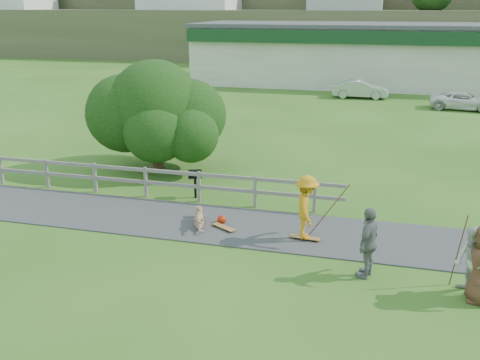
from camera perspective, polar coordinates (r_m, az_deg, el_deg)
The scene contains 17 objects.
ground at distance 15.26m, azimuth -1.24°, elevation -7.19°, with size 260.00×260.00×0.00m, color #2E5819.
path at distance 16.57m, azimuth 0.19°, elevation -4.98°, with size 34.00×3.00×0.04m, color #343437.
fence at distance 19.47m, azimuth -11.70°, elevation 0.40°, with size 15.05×0.10×1.10m.
strip_mall at distance 48.35m, azimuth 15.32°, elevation 12.82°, with size 32.50×10.75×5.10m.
skater_rider at distance 15.42m, azimuth 7.09°, elevation -3.26°, with size 1.21×0.70×1.87m, color orange.
skater_fallen at distance 16.59m, azimuth -4.31°, elevation -4.01°, with size 1.56×0.37×0.57m, color #A97B5D.
spectator_a at distance 13.62m, azimuth 23.42°, elevation -8.06°, with size 0.83×0.65×1.72m, color #B9B8B5.
spectator_b at distance 13.71m, azimuth 13.53°, elevation -6.51°, with size 1.08×0.45×1.85m, color slate.
car_silver at distance 40.88m, azimuth 12.70°, elevation 9.44°, with size 1.40×4.01×1.32m, color #B6B9BE.
car_white at distance 38.27m, azimuth 22.72°, elevation 7.80°, with size 1.94×4.20×1.17m, color white.
tree at distance 22.15m, azimuth -8.93°, elevation 5.99°, with size 6.04×6.04×3.91m, color black, non-canonical shape.
bbq at distance 18.96m, azimuth -4.80°, elevation -0.46°, with size 0.46×0.35×1.00m, color black, non-canonical shape.
longboard_rider at distance 15.76m, azimuth 6.96°, elevation -6.27°, with size 0.88×0.22×0.10m, color olive, non-canonical shape.
longboard_fallen at distance 16.37m, azimuth -1.74°, elevation -5.19°, with size 0.86×0.21×0.10m, color olive, non-canonical shape.
helmet at distance 16.78m, azimuth -1.97°, elevation -4.24°, with size 0.28×0.28×0.28m, color #A92006.
pole_rider at distance 15.71m, azimuth 9.47°, elevation -2.69°, with size 0.03×0.03×2.02m, color #513220.
pole_spec_left at distance 13.92m, azimuth 22.26°, elevation -6.99°, with size 0.03×0.03×1.87m, color #513220.
Camera 1 is at (3.84, -13.25, 6.52)m, focal length 40.00 mm.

